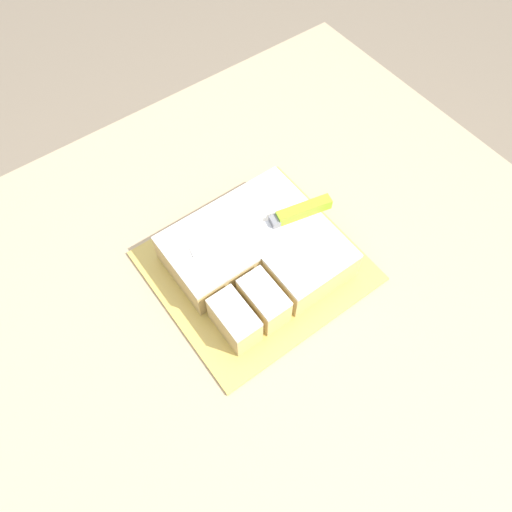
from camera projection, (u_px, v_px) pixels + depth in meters
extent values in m
plane|color=#7F705B|center=(243.00, 415.00, 1.73)|extent=(8.00, 8.00, 0.00)
cube|color=tan|center=(239.00, 374.00, 1.34)|extent=(1.40, 1.10, 0.91)
cube|color=gold|center=(256.00, 266.00, 0.98)|extent=(0.38, 0.35, 0.01)
cube|color=tan|center=(240.00, 238.00, 0.97)|extent=(0.29, 0.16, 0.06)
cube|color=white|center=(239.00, 228.00, 0.94)|extent=(0.29, 0.16, 0.01)
cube|color=tan|center=(311.00, 267.00, 0.94)|extent=(0.15, 0.11, 0.06)
cube|color=white|center=(312.00, 258.00, 0.91)|extent=(0.15, 0.11, 0.01)
cube|color=tan|center=(235.00, 321.00, 0.88)|extent=(0.05, 0.10, 0.06)
cube|color=white|center=(234.00, 313.00, 0.85)|extent=(0.05, 0.10, 0.01)
cube|color=tan|center=(264.00, 302.00, 0.90)|extent=(0.05, 0.10, 0.06)
cube|color=white|center=(264.00, 293.00, 0.87)|extent=(0.05, 0.10, 0.01)
cube|color=silver|center=(235.00, 237.00, 0.93)|extent=(0.17, 0.06, 0.00)
cube|color=slate|center=(275.00, 221.00, 0.94)|extent=(0.02, 0.03, 0.02)
cube|color=#8CCC26|center=(304.00, 210.00, 0.95)|extent=(0.11, 0.05, 0.02)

